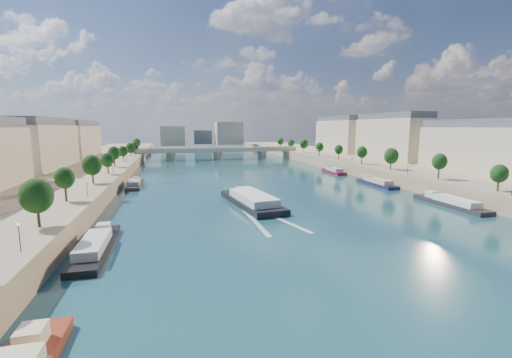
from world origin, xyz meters
TOP-DOWN VIEW (x-y plane):
  - ground at (0.00, 100.00)m, footprint 700.00×700.00m
  - quay_left at (-72.00, 100.00)m, footprint 44.00×520.00m
  - quay_right at (72.00, 100.00)m, footprint 44.00×520.00m
  - pave_left at (-57.00, 100.00)m, footprint 14.00×520.00m
  - pave_right at (57.00, 100.00)m, footprint 14.00×520.00m
  - trees_left at (-55.00, 102.00)m, footprint 4.80×268.80m
  - trees_right at (55.00, 110.00)m, footprint 4.80×268.80m
  - lamps_left at (-52.50, 90.00)m, footprint 0.36×200.36m
  - lamps_right at (52.50, 105.00)m, footprint 0.36×200.36m
  - buildings_left at (-85.00, 112.00)m, footprint 16.00×226.00m
  - buildings_right at (85.00, 112.00)m, footprint 16.00×226.00m
  - skyline at (3.19, 319.52)m, footprint 79.00×42.00m
  - bridge at (0.00, 216.51)m, footprint 112.00×12.00m
  - tour_barge at (-9.44, 71.98)m, footprint 13.46×33.05m
  - wake at (-9.44, 55.49)m, footprint 11.09×26.01m
  - moored_barges_left at (-45.50, 32.12)m, footprint 5.00×159.07m
  - moored_barges_right at (45.50, 52.54)m, footprint 5.00×163.29m

SIDE VIEW (x-z plane):
  - ground at x=0.00m, z-range 0.00..0.00m
  - wake at x=-9.44m, z-range 0.00..0.04m
  - moored_barges_left at x=-45.50m, z-range -0.96..2.64m
  - moored_barges_right at x=45.50m, z-range -0.96..2.64m
  - tour_barge at x=-9.44m, z-range -0.88..3.47m
  - quay_left at x=-72.00m, z-range 0.00..5.00m
  - quay_right at x=72.00m, z-range 0.00..5.00m
  - pave_left at x=-57.00m, z-range 5.00..5.10m
  - pave_right at x=57.00m, z-range 5.00..5.10m
  - bridge at x=0.00m, z-range 1.01..9.16m
  - lamps_left at x=-52.50m, z-range 5.64..9.92m
  - lamps_right at x=52.50m, z-range 5.64..9.92m
  - trees_left at x=-55.00m, z-range 6.35..14.61m
  - trees_right at x=55.00m, z-range 6.35..14.61m
  - skyline at x=3.19m, z-range 3.66..25.66m
  - buildings_left at x=-85.00m, z-range 4.85..28.05m
  - buildings_right at x=85.00m, z-range 4.85..28.05m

